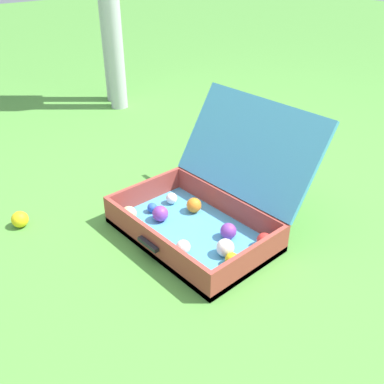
{
  "coord_description": "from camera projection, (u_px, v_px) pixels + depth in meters",
  "views": [
    {
      "loc": [
        1.01,
        -1.01,
        1.07
      ],
      "look_at": [
        -0.07,
        -0.04,
        0.21
      ],
      "focal_mm": 40.02,
      "sensor_mm": 36.0,
      "label": 1
    }
  ],
  "objects": [
    {
      "name": "stray_ball_on_grass",
      "position": [
        20.0,
        219.0,
        1.83
      ],
      "size": [
        0.07,
        0.07,
        0.07
      ],
      "primitive_type": "sphere",
      "color": "yellow",
      "rests_on": "ground"
    },
    {
      "name": "open_suitcase",
      "position": [
        208.0,
        205.0,
        1.79
      ],
      "size": [
        0.66,
        0.68,
        0.5
      ],
      "color": "#4799C6",
      "rests_on": "ground"
    },
    {
      "name": "ground_plane",
      "position": [
        210.0,
        239.0,
        1.78
      ],
      "size": [
        16.0,
        16.0,
        0.0
      ],
      "primitive_type": "plane",
      "color": "#4C8C38"
    }
  ]
}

